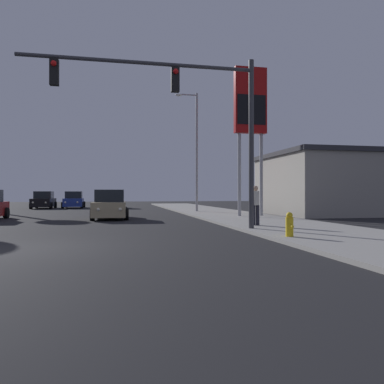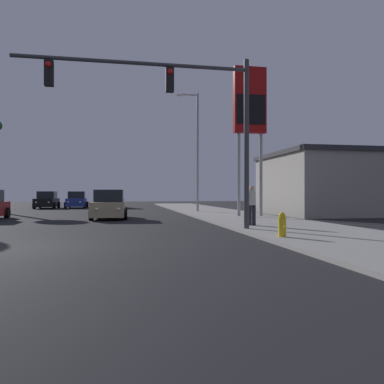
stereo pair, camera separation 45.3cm
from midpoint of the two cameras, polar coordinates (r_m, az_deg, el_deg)
name	(u,v)px [view 1 (the left image)]	position (r m, az deg, el deg)	size (l,w,h in m)	color
ground_plane	(27,249)	(10.92, -24.93, -7.89)	(120.00, 120.00, 0.00)	black
sidewalk_right	(244,218)	(21.73, 7.27, -3.93)	(5.00, 60.00, 0.12)	gray
building_gas_station	(342,184)	(28.46, 21.45, 1.18)	(10.30, 8.30, 4.30)	gray
car_blue	(74,200)	(39.88, -17.88, -1.24)	(2.04, 4.34, 1.68)	navy
car_tan	(110,206)	(22.18, -12.98, -2.04)	(2.04, 4.34, 1.68)	tan
car_silver	(112,200)	(38.86, -12.43, -1.27)	(2.04, 4.34, 1.68)	#B7B7BC
car_black	(44,201)	(39.71, -21.97, -1.24)	(2.04, 4.32, 1.68)	black
traffic_light_mast	(187,104)	(14.30, -1.73, 13.25)	(8.60, 0.36, 6.50)	#38383D
street_lamp	(195,146)	(28.68, 0.02, 7.08)	(1.74, 0.24, 9.00)	#99999E
gas_station_sign	(250,109)	(23.46, 8.33, 12.46)	(2.00, 0.42, 9.00)	#99999E
fire_hydrant	(290,225)	(12.00, 13.59, -4.87)	(0.24, 0.34, 0.76)	gold
pedestrian_on_sidewalk	(256,204)	(16.01, 8.86, -1.75)	(0.34, 0.32, 1.67)	#23232D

